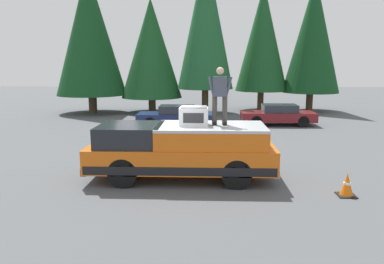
% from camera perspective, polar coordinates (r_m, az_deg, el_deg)
% --- Properties ---
extents(ground_plane, '(90.00, 90.00, 0.00)m').
position_cam_1_polar(ground_plane, '(12.02, -4.77, -6.44)').
color(ground_plane, '#4C4F51').
extents(pickup_truck, '(2.01, 5.54, 1.65)m').
position_cam_1_polar(pickup_truck, '(11.39, -1.57, -2.80)').
color(pickup_truck, orange).
rests_on(pickup_truck, ground).
extents(compressor_unit, '(0.65, 0.84, 0.56)m').
position_cam_1_polar(compressor_unit, '(11.16, 0.27, 2.43)').
color(compressor_unit, white).
rests_on(compressor_unit, pickup_truck).
extents(person_on_truck_bed, '(0.29, 0.72, 1.69)m').
position_cam_1_polar(person_on_truck_bed, '(11.20, 4.20, 5.65)').
color(person_on_truck_bed, '#423D38').
rests_on(person_on_truck_bed, pickup_truck).
extents(parked_car_maroon, '(1.64, 4.10, 1.16)m').
position_cam_1_polar(parked_car_maroon, '(21.96, 12.77, 2.54)').
color(parked_car_maroon, maroon).
rests_on(parked_car_maroon, ground).
extents(parked_car_navy, '(1.64, 4.10, 1.16)m').
position_cam_1_polar(parked_car_navy, '(20.92, -2.48, 2.40)').
color(parked_car_navy, navy).
rests_on(parked_car_navy, ground).
extents(traffic_cone, '(0.47, 0.47, 0.62)m').
position_cam_1_polar(traffic_cone, '(10.88, 22.21, -7.40)').
color(traffic_cone, black).
rests_on(traffic_cone, ground).
extents(conifer_far_left, '(4.00, 4.00, 9.39)m').
position_cam_1_polar(conifer_far_left, '(28.94, 17.68, 13.62)').
color(conifer_far_left, '#4C3826').
rests_on(conifer_far_left, ground).
extents(conifer_left, '(3.78, 3.78, 9.00)m').
position_cam_1_polar(conifer_left, '(28.66, 10.51, 13.66)').
color(conifer_left, '#4C3826').
rests_on(conifer_left, ground).
extents(conifer_center_left, '(3.82, 3.82, 10.85)m').
position_cam_1_polar(conifer_center_left, '(26.65, 2.05, 16.36)').
color(conifer_center_left, '#4C3826').
rests_on(conifer_center_left, ground).
extents(conifer_center_right, '(4.24, 4.24, 7.85)m').
position_cam_1_polar(conifer_center_right, '(27.14, -6.15, 12.33)').
color(conifer_center_right, '#4C3826').
rests_on(conifer_center_right, ground).
extents(conifer_right, '(4.75, 4.75, 9.74)m').
position_cam_1_polar(conifer_right, '(27.52, -15.11, 14.22)').
color(conifer_right, '#4C3826').
rests_on(conifer_right, ground).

